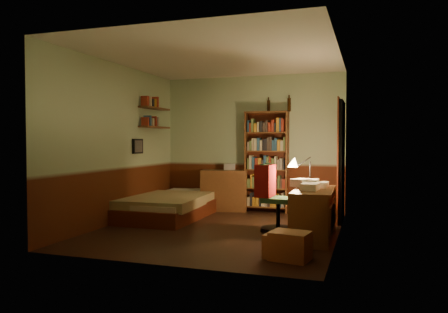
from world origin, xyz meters
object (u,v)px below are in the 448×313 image
(dresser, at_px, (224,190))
(office_chair, at_px, (278,199))
(cardboard_box_a, at_px, (290,246))
(cardboard_box_b, at_px, (282,246))
(desk, at_px, (314,214))
(bed, at_px, (171,198))
(bookshelf, at_px, (266,162))
(mini_stereo, at_px, (230,167))
(desk_lamp, at_px, (310,165))

(dresser, relative_size, office_chair, 0.91)
(dresser, relative_size, cardboard_box_a, 2.07)
(cardboard_box_b, bearing_deg, cardboard_box_a, -28.86)
(desk, relative_size, cardboard_box_a, 2.99)
(bed, distance_m, bookshelf, 1.91)
(dresser, height_order, cardboard_box_a, dresser)
(dresser, relative_size, cardboard_box_b, 2.28)
(mini_stereo, bearing_deg, desk, -64.60)
(dresser, relative_size, desk, 0.69)
(desk_lamp, relative_size, cardboard_box_b, 1.51)
(bookshelf, height_order, desk_lamp, bookshelf)
(bookshelf, bearing_deg, dresser, -177.34)
(desk, relative_size, office_chair, 1.32)
(mini_stereo, xyz_separation_m, office_chair, (1.31, -1.73, -0.36))
(bed, relative_size, cardboard_box_b, 5.82)
(mini_stereo, height_order, bookshelf, bookshelf)
(bookshelf, height_order, cardboard_box_b, bookshelf)
(bookshelf, xyz_separation_m, cardboard_box_a, (1.00, -3.20, -0.79))
(bookshelf, distance_m, cardboard_box_b, 3.37)
(desk, xyz_separation_m, desk_lamp, (-0.14, 0.64, 0.63))
(bed, distance_m, office_chair, 2.18)
(desk_lamp, distance_m, office_chair, 0.72)
(bed, bearing_deg, cardboard_box_b, -41.46)
(mini_stereo, height_order, cardboard_box_a, mini_stereo)
(dresser, distance_m, desk, 2.73)
(bed, height_order, mini_stereo, mini_stereo)
(dresser, distance_m, cardboard_box_b, 3.51)
(office_chair, bearing_deg, cardboard_box_a, -70.46)
(office_chair, distance_m, cardboard_box_b, 1.53)
(cardboard_box_a, height_order, cardboard_box_b, cardboard_box_a)
(bookshelf, bearing_deg, desk, -64.06)
(bookshelf, relative_size, cardboard_box_b, 4.93)
(bed, bearing_deg, mini_stereo, 54.12)
(desk, bearing_deg, dresser, 133.84)
(desk, xyz_separation_m, office_chair, (-0.56, 0.31, 0.14))
(bookshelf, distance_m, cardboard_box_a, 3.44)
(dresser, bearing_deg, cardboard_box_b, -72.36)
(bed, relative_size, office_chair, 2.33)
(mini_stereo, relative_size, desk_lamp, 0.38)
(mini_stereo, distance_m, bookshelf, 0.75)
(office_chair, bearing_deg, bookshelf, 111.75)
(mini_stereo, height_order, desk_lamp, desk_lamp)
(cardboard_box_a, bearing_deg, bookshelf, 107.44)
(cardboard_box_b, bearing_deg, office_chair, 103.13)
(bed, bearing_deg, office_chair, -18.25)
(bed, xyz_separation_m, dresser, (0.70, 0.92, 0.06))
(mini_stereo, xyz_separation_m, cardboard_box_b, (1.65, -3.18, -0.71))
(desk, height_order, cardboard_box_a, desk)
(office_chair, xyz_separation_m, cardboard_box_a, (0.44, -1.50, -0.32))
(desk, bearing_deg, mini_stereo, 131.10)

